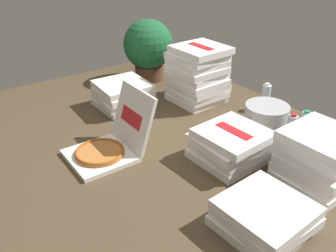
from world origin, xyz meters
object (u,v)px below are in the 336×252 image
(potted_plant, at_px, (148,47))
(pizza_stack_right_near, at_px, (198,74))
(pizza_stack_center_far, at_px, (320,158))
(ice_bucket, at_px, (266,116))
(pizza_stack_left_far, at_px, (230,145))
(water_bottle_2, at_px, (291,130))
(pizza_stack_left_mid, at_px, (264,216))
(water_bottle_0, at_px, (304,126))
(water_bottle_1, at_px, (266,97))
(pizza_stack_center_near, at_px, (123,95))
(open_pizza_box, at_px, (110,143))

(potted_plant, bearing_deg, pizza_stack_right_near, 4.77)
(pizza_stack_center_far, height_order, ice_bucket, pizza_stack_center_far)
(pizza_stack_right_near, relative_size, pizza_stack_left_far, 1.11)
(pizza_stack_right_near, bearing_deg, water_bottle_2, 3.95)
(pizza_stack_left_mid, xyz_separation_m, water_bottle_0, (-0.39, 0.82, 0.03))
(water_bottle_0, height_order, water_bottle_1, same)
(potted_plant, bearing_deg, water_bottle_2, 4.29)
(pizza_stack_right_near, bearing_deg, pizza_stack_left_mid, -27.45)
(pizza_stack_right_near, distance_m, pizza_stack_left_far, 0.86)
(water_bottle_0, bearing_deg, ice_bucket, -170.93)
(pizza_stack_right_near, height_order, pizza_stack_left_mid, pizza_stack_right_near)
(pizza_stack_center_near, bearing_deg, open_pizza_box, -35.72)
(pizza_stack_right_near, relative_size, pizza_stack_left_mid, 1.12)
(pizza_stack_center_near, xyz_separation_m, potted_plant, (-0.38, 0.48, 0.20))
(water_bottle_0, bearing_deg, pizza_stack_center_near, -148.05)
(pizza_stack_left_mid, height_order, water_bottle_2, water_bottle_2)
(water_bottle_1, xyz_separation_m, potted_plant, (-1.05, -0.37, 0.20))
(pizza_stack_left_mid, bearing_deg, potted_plant, 162.27)
(pizza_stack_center_near, bearing_deg, pizza_stack_left_mid, -4.55)
(pizza_stack_center_far, relative_size, water_bottle_1, 1.87)
(pizza_stack_center_near, xyz_separation_m, pizza_stack_left_mid, (1.51, -0.12, -0.02))
(open_pizza_box, bearing_deg, water_bottle_1, 84.37)
(pizza_stack_center_near, distance_m, water_bottle_0, 1.32)
(open_pizza_box, relative_size, pizza_stack_center_far, 1.23)
(pizza_stack_center_far, height_order, potted_plant, potted_plant)
(pizza_stack_center_far, height_order, water_bottle_2, pizza_stack_center_far)
(pizza_stack_right_near, height_order, water_bottle_1, pizza_stack_right_near)
(pizza_stack_center_far, xyz_separation_m, ice_bucket, (-0.58, 0.26, -0.07))
(pizza_stack_left_far, relative_size, ice_bucket, 1.32)
(potted_plant, bearing_deg, pizza_stack_center_far, -2.86)
(pizza_stack_center_far, xyz_separation_m, potted_plant, (-1.81, 0.09, 0.15))
(pizza_stack_center_far, bearing_deg, pizza_stack_center_near, -164.67)
(pizza_stack_center_near, relative_size, water_bottle_0, 1.85)
(pizza_stack_center_near, distance_m, ice_bucket, 1.07)
(water_bottle_0, xyz_separation_m, water_bottle_2, (-0.02, -0.11, 0.00))
(pizza_stack_center_far, bearing_deg, pizza_stack_right_near, 173.14)
(pizza_stack_center_near, xyz_separation_m, water_bottle_0, (1.12, 0.70, 0.00))
(pizza_stack_left_far, distance_m, water_bottle_0, 0.56)
(water_bottle_2, bearing_deg, potted_plant, -175.71)
(pizza_stack_left_far, height_order, water_bottle_2, water_bottle_2)
(ice_bucket, xyz_separation_m, water_bottle_1, (-0.18, 0.20, 0.02))
(open_pizza_box, distance_m, pizza_stack_left_mid, 1.00)
(water_bottle_1, distance_m, potted_plant, 1.13)
(water_bottle_1, bearing_deg, potted_plant, -160.49)
(pizza_stack_center_near, height_order, ice_bucket, pizza_stack_center_near)
(open_pizza_box, bearing_deg, pizza_stack_left_mid, 15.85)
(pizza_stack_center_near, height_order, potted_plant, potted_plant)
(pizza_stack_left_mid, relative_size, ice_bucket, 1.31)
(pizza_stack_center_near, relative_size, pizza_stack_left_far, 0.98)
(open_pizza_box, bearing_deg, water_bottle_2, 60.69)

